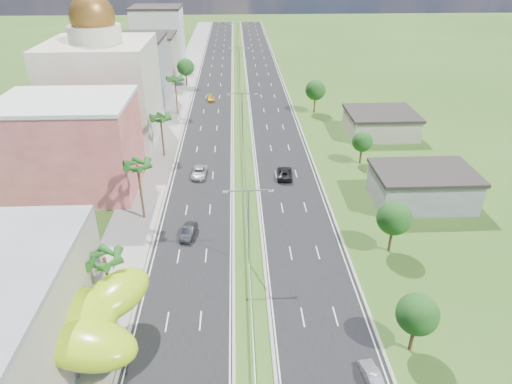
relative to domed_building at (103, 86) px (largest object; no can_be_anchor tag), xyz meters
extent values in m
plane|color=#2D5119|center=(28.00, -55.00, -11.35)|extent=(500.00, 500.00, 0.00)
cube|color=black|center=(20.50, 35.00, -11.33)|extent=(11.00, 260.00, 0.04)
cube|color=black|center=(35.50, 35.00, -11.33)|extent=(11.00, 260.00, 0.04)
cube|color=gray|center=(11.00, 35.00, -11.29)|extent=(7.00, 260.00, 0.12)
cube|color=gray|center=(28.00, 17.00, -10.73)|extent=(0.08, 216.00, 0.28)
cube|color=gray|center=(28.00, 119.00, -11.00)|extent=(0.10, 0.12, 0.70)
cylinder|color=gray|center=(28.00, -45.00, -5.85)|extent=(0.20, 0.20, 11.00)
cube|color=gray|center=(26.56, -45.00, -0.55)|extent=(2.88, 0.12, 0.12)
cube|color=gray|center=(29.44, -45.00, -0.55)|extent=(2.88, 0.12, 0.12)
cube|color=silver|center=(25.28, -45.00, -0.65)|extent=(0.60, 0.25, 0.18)
cube|color=silver|center=(30.72, -45.00, -0.65)|extent=(0.60, 0.25, 0.18)
cylinder|color=gray|center=(28.00, -5.00, -5.85)|extent=(0.20, 0.20, 11.00)
cube|color=gray|center=(26.56, -5.00, -0.55)|extent=(2.88, 0.12, 0.12)
cube|color=gray|center=(29.44, -5.00, -0.55)|extent=(2.88, 0.12, 0.12)
cube|color=silver|center=(25.28, -5.00, -0.65)|extent=(0.60, 0.25, 0.18)
cube|color=silver|center=(30.72, -5.00, -0.65)|extent=(0.60, 0.25, 0.18)
cylinder|color=gray|center=(28.00, 40.00, -5.85)|extent=(0.20, 0.20, 11.00)
cube|color=gray|center=(26.56, 40.00, -0.55)|extent=(2.88, 0.12, 0.12)
cube|color=gray|center=(29.44, 40.00, -0.55)|extent=(2.88, 0.12, 0.12)
cube|color=silver|center=(25.28, 40.00, -0.65)|extent=(0.60, 0.25, 0.18)
cube|color=silver|center=(30.72, 40.00, -0.65)|extent=(0.60, 0.25, 0.18)
cylinder|color=gray|center=(28.00, 85.00, -5.85)|extent=(0.20, 0.20, 11.00)
cube|color=gray|center=(26.56, 85.00, -0.55)|extent=(2.88, 0.12, 0.12)
cube|color=gray|center=(29.44, 85.00, -0.55)|extent=(2.88, 0.12, 0.12)
cube|color=silver|center=(25.28, 85.00, -0.65)|extent=(0.60, 0.25, 0.18)
cube|color=silver|center=(30.72, 85.00, -0.65)|extent=(0.60, 0.25, 0.18)
cylinder|color=gray|center=(4.00, -57.00, -9.35)|extent=(0.50, 0.50, 4.00)
cylinder|color=gray|center=(11.00, -62.00, -9.35)|extent=(0.50, 0.50, 4.00)
cylinder|color=gray|center=(13.00, -57.00, -9.35)|extent=(0.50, 0.50, 4.00)
cube|color=#BC4D51|center=(0.00, -23.00, -3.85)|extent=(20.00, 15.00, 15.00)
cube|color=beige|center=(0.00, 0.00, -1.35)|extent=(20.00, 20.00, 20.00)
cylinder|color=beige|center=(0.00, 0.00, 10.15)|extent=(10.00, 10.00, 3.00)
sphere|color=brown|center=(0.00, 0.00, 13.15)|extent=(8.40, 8.40, 8.40)
cube|color=gray|center=(1.00, 25.00, -3.35)|extent=(16.00, 15.00, 16.00)
cube|color=#A39786|center=(1.00, 47.00, -4.85)|extent=(16.00, 15.00, 13.00)
cube|color=silver|center=(1.00, 70.00, -2.35)|extent=(16.00, 15.00, 18.00)
cube|color=gray|center=(56.00, -30.00, -8.85)|extent=(15.00, 10.00, 5.00)
cube|color=#A39786|center=(58.00, 0.00, -9.15)|extent=(14.00, 12.00, 4.40)
cylinder|color=#47301C|center=(12.50, -53.00, -7.60)|extent=(0.36, 0.36, 7.50)
cylinder|color=#47301C|center=(12.50, -33.00, -6.85)|extent=(0.36, 0.36, 9.00)
cylinder|color=#47301C|center=(12.50, -10.00, -7.35)|extent=(0.36, 0.36, 8.00)
cylinder|color=#47301C|center=(12.50, 15.00, -6.95)|extent=(0.36, 0.36, 8.80)
cylinder|color=#47301C|center=(12.50, 40.00, -8.90)|extent=(0.40, 0.40, 4.90)
sphere|color=#20551A|center=(12.50, 40.00, -5.75)|extent=(4.90, 4.90, 4.90)
cylinder|color=#47301C|center=(44.00, -60.00, -9.25)|extent=(0.40, 0.40, 4.20)
sphere|color=#20551A|center=(44.00, -60.00, -6.55)|extent=(4.20, 4.20, 4.20)
cylinder|color=#47301C|center=(47.00, -43.00, -9.08)|extent=(0.40, 0.40, 4.55)
sphere|color=#20551A|center=(47.00, -43.00, -6.15)|extent=(4.55, 4.55, 4.55)
cylinder|color=#47301C|center=(50.00, -15.00, -9.43)|extent=(0.40, 0.40, 3.85)
sphere|color=#20551A|center=(50.00, -15.00, -6.95)|extent=(3.85, 3.85, 3.85)
cylinder|color=#47301C|center=(46.00, 15.00, -8.90)|extent=(0.40, 0.40, 4.90)
sphere|color=#20551A|center=(46.00, 15.00, -5.75)|extent=(4.90, 4.90, 4.90)
imported|color=black|center=(19.70, -38.31, -10.57)|extent=(2.33, 4.72, 1.49)
imported|color=#A1A4A8|center=(19.96, -19.19, -10.58)|extent=(2.79, 5.46, 1.48)
imported|color=gold|center=(20.06, 25.63, -10.68)|extent=(2.47, 4.62, 1.28)
imported|color=#96989C|center=(39.03, -63.54, -10.67)|extent=(1.74, 4.02, 1.29)
imported|color=black|center=(35.14, -20.25, -10.54)|extent=(3.08, 5.81, 1.56)
imported|color=black|center=(15.70, -61.43, -10.72)|extent=(0.64, 1.88, 1.19)
camera|label=1|loc=(26.77, -92.56, 25.14)|focal=32.00mm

